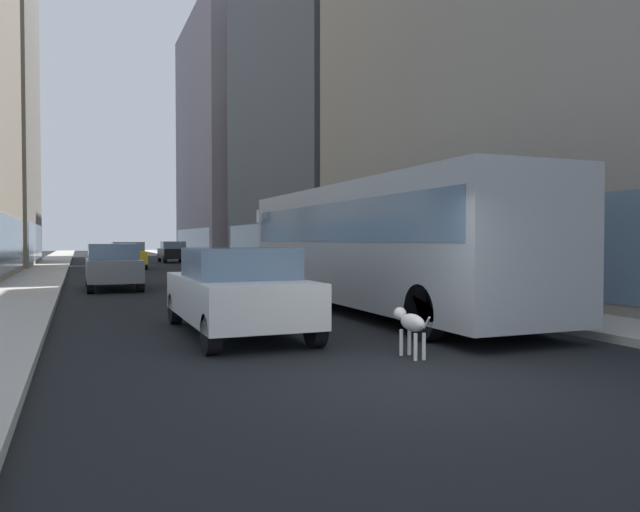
{
  "coord_description": "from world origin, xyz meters",
  "views": [
    {
      "loc": [
        -3.93,
        -6.55,
        1.77
      ],
      "look_at": [
        1.12,
        6.05,
        1.4
      ],
      "focal_mm": 33.88,
      "sensor_mm": 36.0,
      "label": 1
    }
  ],
  "objects_px": {
    "car_black_suv": "(173,252)",
    "dalmatian_dog": "(410,323)",
    "car_grey_wagon": "(113,266)",
    "car_white_van": "(237,290)",
    "car_yellow_taxi": "(128,255)",
    "pedestrian_with_handbag": "(561,275)",
    "transit_bus": "(375,239)"
  },
  "relations": [
    {
      "from": "transit_bus",
      "to": "car_yellow_taxi",
      "type": "relative_size",
      "value": 2.92
    },
    {
      "from": "car_yellow_taxi",
      "to": "transit_bus",
      "type": "bearing_deg",
      "value": -80.78
    },
    {
      "from": "car_black_suv",
      "to": "dalmatian_dog",
      "type": "distance_m",
      "value": 39.44
    },
    {
      "from": "car_yellow_taxi",
      "to": "car_grey_wagon",
      "type": "xyz_separation_m",
      "value": [
        -1.6,
        -15.06,
        0.0
      ]
    },
    {
      "from": "car_grey_wagon",
      "to": "car_white_van",
      "type": "bearing_deg",
      "value": -82.29
    },
    {
      "from": "car_black_suv",
      "to": "car_grey_wagon",
      "type": "height_order",
      "value": "same"
    },
    {
      "from": "car_yellow_taxi",
      "to": "pedestrian_with_handbag",
      "type": "bearing_deg",
      "value": -75.88
    },
    {
      "from": "transit_bus",
      "to": "car_black_suv",
      "type": "distance_m",
      "value": 34.09
    },
    {
      "from": "dalmatian_dog",
      "to": "car_black_suv",
      "type": "bearing_deg",
      "value": 86.95
    },
    {
      "from": "car_grey_wagon",
      "to": "car_white_van",
      "type": "height_order",
      "value": "same"
    },
    {
      "from": "transit_bus",
      "to": "car_yellow_taxi",
      "type": "bearing_deg",
      "value": 99.22
    },
    {
      "from": "car_yellow_taxi",
      "to": "car_grey_wagon",
      "type": "distance_m",
      "value": 15.15
    },
    {
      "from": "dalmatian_dog",
      "to": "pedestrian_with_handbag",
      "type": "distance_m",
      "value": 5.57
    },
    {
      "from": "car_yellow_taxi",
      "to": "car_grey_wagon",
      "type": "height_order",
      "value": "same"
    },
    {
      "from": "car_grey_wagon",
      "to": "pedestrian_with_handbag",
      "type": "height_order",
      "value": "pedestrian_with_handbag"
    },
    {
      "from": "dalmatian_dog",
      "to": "transit_bus",
      "type": "bearing_deg",
      "value": 68.38
    },
    {
      "from": "car_black_suv",
      "to": "transit_bus",
      "type": "bearing_deg",
      "value": -90.0
    },
    {
      "from": "car_yellow_taxi",
      "to": "dalmatian_dog",
      "type": "bearing_deg",
      "value": -86.37
    },
    {
      "from": "car_black_suv",
      "to": "car_yellow_taxi",
      "type": "bearing_deg",
      "value": -112.95
    },
    {
      "from": "car_yellow_taxi",
      "to": "car_white_van",
      "type": "height_order",
      "value": "same"
    },
    {
      "from": "dalmatian_dog",
      "to": "pedestrian_with_handbag",
      "type": "bearing_deg",
      "value": 24.01
    },
    {
      "from": "car_black_suv",
      "to": "pedestrian_with_handbag",
      "type": "bearing_deg",
      "value": -85.44
    },
    {
      "from": "car_black_suv",
      "to": "car_white_van",
      "type": "relative_size",
      "value": 0.91
    },
    {
      "from": "transit_bus",
      "to": "dalmatian_dog",
      "type": "bearing_deg",
      "value": -111.62
    },
    {
      "from": "car_grey_wagon",
      "to": "pedestrian_with_handbag",
      "type": "xyz_separation_m",
      "value": [
        8.56,
        -12.61,
        0.19
      ]
    },
    {
      "from": "car_yellow_taxi",
      "to": "car_white_van",
      "type": "distance_m",
      "value": 26.88
    },
    {
      "from": "transit_bus",
      "to": "car_yellow_taxi",
      "type": "height_order",
      "value": "transit_bus"
    },
    {
      "from": "transit_bus",
      "to": "car_black_suv",
      "type": "xyz_separation_m",
      "value": [
        0.0,
        34.08,
        -0.96
      ]
    },
    {
      "from": "transit_bus",
      "to": "car_yellow_taxi",
      "type": "distance_m",
      "value": 24.97
    },
    {
      "from": "car_black_suv",
      "to": "car_yellow_taxi",
      "type": "relative_size",
      "value": 1.04
    },
    {
      "from": "car_yellow_taxi",
      "to": "car_white_van",
      "type": "bearing_deg",
      "value": -90.0
    },
    {
      "from": "car_yellow_taxi",
      "to": "car_grey_wagon",
      "type": "relative_size",
      "value": 0.88
    }
  ]
}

